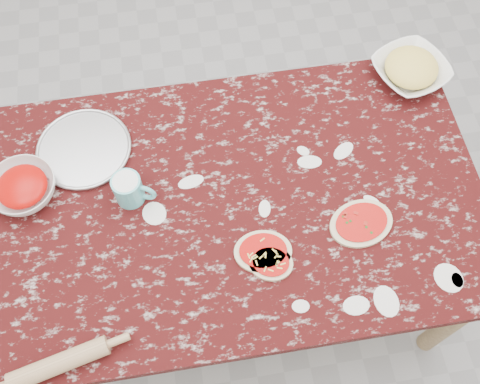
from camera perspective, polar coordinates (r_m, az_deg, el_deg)
name	(u,v)px	position (r m, az deg, el deg)	size (l,w,h in m)	color
ground	(240,274)	(2.52, 0.00, -8.39)	(4.00, 4.00, 0.00)	gray
worktable	(240,210)	(1.90, 0.00, -1.84)	(1.60, 1.00, 0.75)	black
pizza_tray	(84,149)	(1.98, -15.58, 4.21)	(0.32, 0.32, 0.01)	#B2B2B7
sauce_bowl	(23,188)	(1.94, -21.19, 0.34)	(0.22, 0.22, 0.07)	white
cheese_bowl	(410,71)	(2.17, 16.93, 11.72)	(0.26, 0.26, 0.06)	white
flour_mug	(129,189)	(1.81, -11.18, 0.28)	(0.14, 0.09, 0.11)	#56C0C5
pizza_left	(263,251)	(1.74, 2.35, -6.07)	(0.19, 0.16, 0.02)	beige
pizza_mid	(271,263)	(1.73, 3.14, -7.22)	(0.17, 0.15, 0.02)	beige
pizza_right	(361,223)	(1.82, 12.22, -3.11)	(0.24, 0.20, 0.02)	beige
rolling_pin	(59,364)	(1.71, -17.95, -16.29)	(0.06, 0.06, 0.28)	tan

